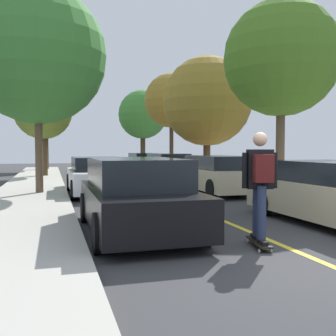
# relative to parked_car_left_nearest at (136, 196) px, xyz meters

# --- Properties ---
(ground) EXTENTS (80.00, 80.00, 0.00)m
(ground) POSITION_rel_parked_car_left_nearest_xyz_m (2.12, -2.61, -0.71)
(ground) COLOR #353538
(center_line) EXTENTS (0.12, 39.20, 0.01)m
(center_line) POSITION_rel_parked_car_left_nearest_xyz_m (2.12, 1.39, -0.70)
(center_line) COLOR gold
(center_line) RESTS_ON ground
(parked_car_left_nearest) EXTENTS (1.93, 4.15, 1.43)m
(parked_car_left_nearest) POSITION_rel_parked_car_left_nearest_xyz_m (0.00, 0.00, 0.00)
(parked_car_left_nearest) COLOR black
(parked_car_left_nearest) RESTS_ON ground
(parked_car_left_near) EXTENTS (2.00, 4.38, 1.31)m
(parked_car_left_near) POSITION_rel_parked_car_left_nearest_xyz_m (-0.00, 6.67, -0.06)
(parked_car_left_near) COLOR white
(parked_car_left_near) RESTS_ON ground
(parked_car_right_near) EXTENTS (1.97, 4.58, 1.36)m
(parked_car_right_near) POSITION_rel_parked_car_left_nearest_xyz_m (4.23, 5.80, -0.03)
(parked_car_right_near) COLOR #BCAD89
(parked_car_right_near) RESTS_ON ground
(parked_car_right_far) EXTENTS (1.86, 4.69, 1.35)m
(parked_car_right_far) POSITION_rel_parked_car_left_nearest_xyz_m (4.23, 12.20, -0.04)
(parked_car_right_far) COLOR maroon
(parked_car_right_far) RESTS_ON ground
(parked_car_right_farthest) EXTENTS (1.90, 4.08, 1.32)m
(parked_car_right_farthest) POSITION_rel_parked_car_left_nearest_xyz_m (4.23, 17.77, -0.04)
(parked_car_right_farthest) COLOR navy
(parked_car_right_farthest) RESTS_ON ground
(street_tree_left_nearest) EXTENTS (4.55, 4.55, 6.84)m
(street_tree_left_nearest) POSITION_rel_parked_car_left_nearest_xyz_m (-1.95, 6.52, 3.99)
(street_tree_left_nearest) COLOR brown
(street_tree_left_nearest) RESTS_ON sidewalk_left
(street_tree_left_near) EXTENTS (3.15, 3.15, 5.13)m
(street_tree_left_near) POSITION_rel_parked_car_left_nearest_xyz_m (-1.95, 15.33, 2.96)
(street_tree_left_near) COLOR #4C3823
(street_tree_left_near) RESTS_ON sidewalk_left
(street_tree_left_far) EXTENTS (3.72, 3.72, 6.53)m
(street_tree_left_far) POSITION_rel_parked_car_left_nearest_xyz_m (-1.95, 22.64, 4.07)
(street_tree_left_far) COLOR #3D2D1E
(street_tree_left_far) RESTS_ON sidewalk_left
(street_tree_right_nearest) EXTENTS (4.03, 4.03, 6.63)m
(street_tree_right_nearest) POSITION_rel_parked_car_left_nearest_xyz_m (6.18, 4.85, 4.03)
(street_tree_right_nearest) COLOR brown
(street_tree_right_nearest) RESTS_ON sidewalk_right
(street_tree_right_near) EXTENTS (4.59, 4.59, 6.20)m
(street_tree_right_near) POSITION_rel_parked_car_left_nearest_xyz_m (6.18, 11.73, 3.33)
(street_tree_right_near) COLOR #4C3823
(street_tree_right_near) RESTS_ON sidewalk_right
(street_tree_right_far) EXTENTS (3.62, 3.62, 6.48)m
(street_tree_right_far) POSITION_rel_parked_car_left_nearest_xyz_m (6.18, 18.05, 4.09)
(street_tree_right_far) COLOR #3D2D1E
(street_tree_right_far) RESTS_ON sidewalk_right
(street_tree_right_farthest) EXTENTS (4.26, 4.26, 6.59)m
(street_tree_right_farthest) POSITION_rel_parked_car_left_nearest_xyz_m (6.18, 26.70, 3.87)
(street_tree_right_farthest) COLOR #3D2D1E
(street_tree_right_farthest) RESTS_ON sidewalk_right
(skateboard) EXTENTS (0.40, 0.87, 0.10)m
(skateboard) POSITION_rel_parked_car_left_nearest_xyz_m (1.69, -1.74, -0.62)
(skateboard) COLOR black
(skateboard) RESTS_ON ground
(skateboarder) EXTENTS (0.59, 0.70, 1.78)m
(skateboarder) POSITION_rel_parked_car_left_nearest_xyz_m (1.68, -1.77, 0.41)
(skateboarder) COLOR black
(skateboarder) RESTS_ON skateboard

